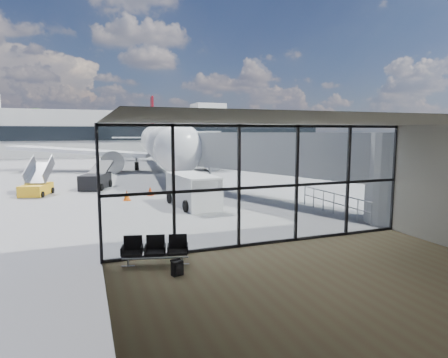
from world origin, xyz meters
TOP-DOWN VIEW (x-y plane):
  - ground at (0.00, 40.00)m, footprint 220.00×220.00m
  - lounge_shell at (0.00, -4.80)m, footprint 12.02×8.01m
  - glass_curtain_wall at (0.00, 0.00)m, footprint 12.10×0.12m
  - jet_bridge at (4.90, 7.07)m, footprint 8.00×16.50m
  - apron_railing at (5.60, 3.50)m, footprint 0.06×5.46m
  - far_terminal at (-0.59, 61.97)m, footprint 80.00×12.20m
  - tree_4 at (-21.00, 72.00)m, footprint 5.61×5.61m
  - tree_5 at (-15.00, 72.00)m, footprint 6.27×6.27m
  - seating_row at (-4.38, -0.69)m, footprint 2.10×1.06m
  - backpack at (-3.95, -1.89)m, footprint 0.38×0.37m
  - airliner at (1.97, 30.57)m, footprint 32.19×37.43m
  - service_van at (-0.63, 8.00)m, footprint 2.39×4.37m
  - belt_loader at (-5.62, 17.15)m, footprint 2.78×4.46m
  - mobile_stairs at (-9.47, 15.43)m, footprint 2.13×3.23m
  - traffic_cone_a at (-4.00, 11.23)m, footprint 0.46×0.46m
  - traffic_cone_b at (-2.33, 12.62)m, footprint 0.42×0.42m
  - traffic_cone_c at (1.16, 14.10)m, footprint 0.39×0.39m

SIDE VIEW (x-z plane):
  - ground at x=0.00m, z-range 0.00..0.00m
  - backpack at x=-3.95m, z-range -0.01..0.48m
  - traffic_cone_c at x=1.16m, z-range -0.01..0.54m
  - traffic_cone_b at x=-2.33m, z-range -0.01..0.59m
  - traffic_cone_a at x=-4.00m, z-range -0.02..0.64m
  - mobile_stairs at x=-9.47m, z-range -0.54..1.55m
  - seating_row at x=-4.38m, z-range 0.05..0.98m
  - belt_loader at x=-5.62m, z-range -0.32..1.63m
  - apron_railing at x=5.60m, z-range 0.16..1.27m
  - service_van at x=-0.63m, z-range 0.02..1.85m
  - glass_curtain_wall at x=0.00m, z-range 0.00..4.50m
  - lounge_shell at x=0.00m, z-range 0.40..4.91m
  - jet_bridge at x=4.90m, z-range 0.59..4.92m
  - airliner at x=1.97m, z-range -1.89..7.77m
  - far_terminal at x=-0.59m, z-range -1.29..9.71m
  - tree_4 at x=-21.00m, z-range 1.22..9.29m
  - tree_5 at x=-15.00m, z-range 1.36..10.39m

